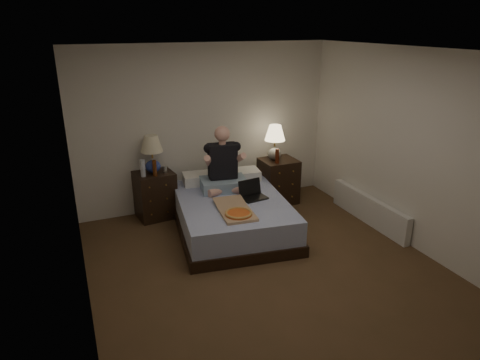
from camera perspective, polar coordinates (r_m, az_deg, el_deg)
name	(u,v)px	position (r m, az deg, el deg)	size (l,w,h in m)	color
floor	(269,272)	(5.17, 3.95, -12.12)	(4.00, 4.50, 0.00)	brown
ceiling	(276,51)	(4.37, 4.76, 16.74)	(4.00, 4.50, 0.00)	white
wall_back	(206,127)	(6.62, -4.55, 7.00)	(4.00, 2.50, 0.00)	silver
wall_front	(435,282)	(2.99, 24.58, -12.21)	(4.00, 2.50, 0.00)	silver
wall_left	(75,200)	(4.17, -21.09, -2.49)	(4.50, 2.50, 0.00)	silver
wall_right	(415,152)	(5.78, 22.35, 3.53)	(4.50, 2.50, 0.00)	silver
bed	(232,215)	(5.99, -1.08, -4.67)	(1.43, 1.91, 0.48)	#5B6DB6
nightstand_left	(155,195)	(6.50, -11.25, -1.94)	(0.54, 0.49, 0.70)	black
nightstand_right	(278,181)	(6.94, 5.12, -0.11)	(0.55, 0.49, 0.71)	black
lamp_left	(152,154)	(6.29, -11.64, 3.39)	(0.32, 0.32, 0.56)	#2A3E9C
lamp_right	(275,143)	(6.74, 4.65, 4.99)	(0.32, 0.32, 0.56)	gray
water_bottle	(143,168)	(6.20, -12.83, 1.55)	(0.07, 0.07, 0.25)	silver
soda_can	(165,169)	(6.33, -9.99, 1.41)	(0.07, 0.07, 0.10)	#AFAFAA
beer_bottle_left	(155,168)	(6.20, -11.32, 1.57)	(0.06, 0.06, 0.23)	#53260B
beer_bottle_right	(277,156)	(6.62, 4.97, 3.20)	(0.06, 0.06, 0.23)	#581D0C
person	(223,159)	(6.09, -2.25, 2.83)	(0.66, 0.52, 0.93)	black
laptop	(254,190)	(5.87, 1.91, -1.40)	(0.34, 0.28, 0.24)	black
pizza_box	(239,214)	(5.35, -0.19, -4.57)	(0.40, 0.76, 0.08)	tan
radiator	(369,210)	(6.52, 16.81, -3.82)	(0.10, 1.60, 0.40)	silver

